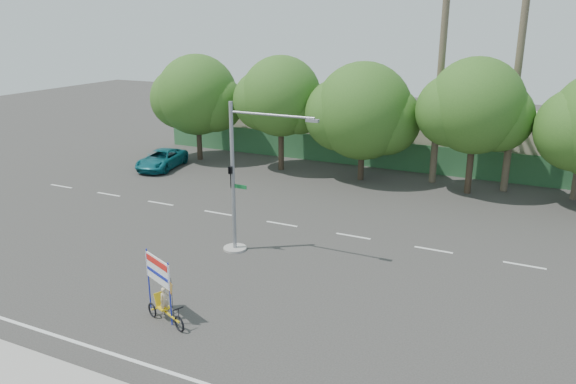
% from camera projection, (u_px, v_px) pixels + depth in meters
% --- Properties ---
extents(ground, '(120.00, 120.00, 0.00)m').
position_uv_depth(ground, '(237.00, 296.00, 22.10)').
color(ground, '#33302D').
rests_on(ground, ground).
extents(fence, '(38.00, 0.08, 2.00)m').
position_uv_depth(fence, '(390.00, 156.00, 40.29)').
color(fence, '#336B3D').
rests_on(fence, ground).
extents(building_left, '(12.00, 8.00, 4.00)m').
position_uv_depth(building_left, '(291.00, 121.00, 48.00)').
color(building_left, '#B4A98F').
rests_on(building_left, ground).
extents(building_right, '(14.00, 8.00, 3.60)m').
position_uv_depth(building_right, '(515.00, 143.00, 40.61)').
color(building_right, '#B4A98F').
rests_on(building_right, ground).
extents(tree_far_left, '(7.14, 6.00, 7.96)m').
position_uv_depth(tree_far_left, '(197.00, 97.00, 41.97)').
color(tree_far_left, '#473828').
rests_on(tree_far_left, ground).
extents(tree_left, '(6.66, 5.60, 8.07)m').
position_uv_depth(tree_left, '(280.00, 99.00, 38.98)').
color(tree_left, '#473828').
rests_on(tree_left, ground).
extents(tree_center, '(7.62, 6.40, 7.85)m').
position_uv_depth(tree_center, '(362.00, 114.00, 36.68)').
color(tree_center, '#473828').
rests_on(tree_center, ground).
extents(tree_right, '(6.90, 5.80, 8.36)m').
position_uv_depth(tree_right, '(475.00, 109.00, 33.55)').
color(tree_right, '#473828').
rests_on(tree_right, ground).
extents(palm_tall, '(3.73, 3.79, 17.45)m').
position_uv_depth(palm_tall, '(524.00, 18.00, 32.43)').
color(palm_tall, '#70604C').
rests_on(palm_tall, ground).
extents(palm_short, '(3.73, 3.79, 14.45)m').
position_uv_depth(palm_short, '(443.00, 45.00, 34.77)').
color(palm_short, '#70604C').
rests_on(palm_short, ground).
extents(traffic_signal, '(4.72, 1.10, 7.00)m').
position_uv_depth(traffic_signal, '(239.00, 191.00, 25.56)').
color(traffic_signal, gray).
rests_on(traffic_signal, ground).
extents(trike_billboard, '(2.31, 1.18, 2.45)m').
position_uv_depth(trike_billboard, '(163.00, 294.00, 20.18)').
color(trike_billboard, black).
rests_on(trike_billboard, ground).
extents(pickup_truck, '(3.04, 5.16, 1.35)m').
position_uv_depth(pickup_truck, '(162.00, 159.00, 40.58)').
color(pickup_truck, '#0F616B').
rests_on(pickup_truck, ground).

